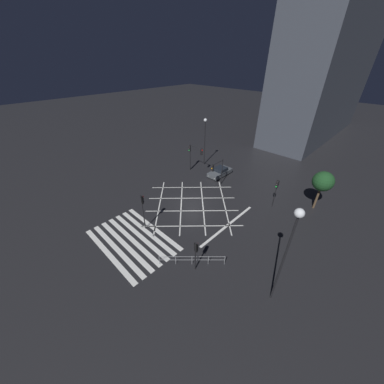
{
  "coord_description": "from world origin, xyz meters",
  "views": [
    {
      "loc": [
        15.88,
        -16.28,
        16.46
      ],
      "look_at": [
        0.0,
        0.0,
        1.91
      ],
      "focal_mm": 20.0,
      "sensor_mm": 36.0,
      "label": 1
    }
  ],
  "objects_px": {
    "traffic_light_se_cross": "(196,251)",
    "street_lamp_west": "(205,132)",
    "traffic_light_nw_cross": "(190,153)",
    "street_lamp_east": "(292,236)",
    "waiting_car": "(220,172)",
    "traffic_light_median_south": "(143,206)",
    "traffic_light_nw_main": "(196,154)",
    "traffic_light_ne_cross": "(276,188)",
    "street_tree_near": "(323,182)",
    "traffic_light_median_north": "(217,169)"
  },
  "relations": [
    {
      "from": "traffic_light_median_south",
      "to": "waiting_car",
      "type": "xyz_separation_m",
      "value": [
        -1.85,
        15.81,
        -2.5
      ]
    },
    {
      "from": "traffic_light_median_south",
      "to": "street_lamp_east",
      "type": "distance_m",
      "value": 14.65
    },
    {
      "from": "street_tree_near",
      "to": "waiting_car",
      "type": "xyz_separation_m",
      "value": [
        -14.05,
        -1.4,
        -3.23
      ]
    },
    {
      "from": "traffic_light_nw_main",
      "to": "traffic_light_se_cross",
      "type": "bearing_deg",
      "value": -46.63
    },
    {
      "from": "traffic_light_median_south",
      "to": "street_tree_near",
      "type": "relative_size",
      "value": 0.86
    },
    {
      "from": "traffic_light_nw_main",
      "to": "street_lamp_east",
      "type": "bearing_deg",
      "value": -31.15
    },
    {
      "from": "traffic_light_nw_cross",
      "to": "street_lamp_east",
      "type": "height_order",
      "value": "street_lamp_east"
    },
    {
      "from": "traffic_light_ne_cross",
      "to": "street_lamp_west",
      "type": "xyz_separation_m",
      "value": [
        -14.79,
        3.51,
        3.01
      ]
    },
    {
      "from": "street_tree_near",
      "to": "traffic_light_ne_cross",
      "type": "bearing_deg",
      "value": -137.98
    },
    {
      "from": "traffic_light_median_north",
      "to": "waiting_car",
      "type": "relative_size",
      "value": 0.95
    },
    {
      "from": "traffic_light_se_cross",
      "to": "street_lamp_west",
      "type": "bearing_deg",
      "value": 39.7
    },
    {
      "from": "traffic_light_nw_cross",
      "to": "traffic_light_nw_main",
      "type": "bearing_deg",
      "value": 85.68
    },
    {
      "from": "waiting_car",
      "to": "traffic_light_ne_cross",
      "type": "bearing_deg",
      "value": 78.09
    },
    {
      "from": "traffic_light_nw_cross",
      "to": "street_lamp_west",
      "type": "relative_size",
      "value": 0.53
    },
    {
      "from": "traffic_light_median_north",
      "to": "street_lamp_west",
      "type": "xyz_separation_m",
      "value": [
        -6.55,
        4.81,
        2.78
      ]
    },
    {
      "from": "traffic_light_nw_cross",
      "to": "street_tree_near",
      "type": "bearing_deg",
      "value": 99.68
    },
    {
      "from": "street_lamp_east",
      "to": "traffic_light_nw_cross",
      "type": "bearing_deg",
      "value": 150.52
    },
    {
      "from": "traffic_light_nw_cross",
      "to": "waiting_car",
      "type": "height_order",
      "value": "traffic_light_nw_cross"
    },
    {
      "from": "street_lamp_west",
      "to": "traffic_light_median_south",
      "type": "bearing_deg",
      "value": -69.23
    },
    {
      "from": "traffic_light_nw_cross",
      "to": "traffic_light_median_south",
      "type": "xyz_separation_m",
      "value": [
        6.88,
        -13.96,
        0.09
      ]
    },
    {
      "from": "traffic_light_median_south",
      "to": "traffic_light_ne_cross",
      "type": "relative_size",
      "value": 1.13
    },
    {
      "from": "traffic_light_nw_cross",
      "to": "street_tree_near",
      "type": "xyz_separation_m",
      "value": [
        19.07,
        3.25,
        0.83
      ]
    },
    {
      "from": "street_lamp_east",
      "to": "traffic_light_median_south",
      "type": "bearing_deg",
      "value": -171.32
    },
    {
      "from": "traffic_light_se_cross",
      "to": "street_lamp_west",
      "type": "height_order",
      "value": "street_lamp_west"
    },
    {
      "from": "traffic_light_ne_cross",
      "to": "traffic_light_nw_main",
      "type": "height_order",
      "value": "traffic_light_nw_main"
    },
    {
      "from": "traffic_light_nw_cross",
      "to": "traffic_light_median_south",
      "type": "bearing_deg",
      "value": 26.22
    },
    {
      "from": "traffic_light_nw_cross",
      "to": "waiting_car",
      "type": "xyz_separation_m",
      "value": [
        5.02,
        1.86,
        -2.41
      ]
    },
    {
      "from": "traffic_light_se_cross",
      "to": "traffic_light_nw_main",
      "type": "relative_size",
      "value": 0.71
    },
    {
      "from": "traffic_light_nw_cross",
      "to": "traffic_light_se_cross",
      "type": "height_order",
      "value": "traffic_light_nw_cross"
    },
    {
      "from": "street_lamp_east",
      "to": "street_tree_near",
      "type": "distance_m",
      "value": 15.46
    },
    {
      "from": "traffic_light_nw_cross",
      "to": "traffic_light_median_north",
      "type": "distance_m",
      "value": 7.09
    },
    {
      "from": "traffic_light_se_cross",
      "to": "traffic_light_ne_cross",
      "type": "relative_size",
      "value": 0.83
    },
    {
      "from": "street_lamp_west",
      "to": "street_tree_near",
      "type": "xyz_separation_m",
      "value": [
        18.71,
        0.02,
        -1.93
      ]
    },
    {
      "from": "traffic_light_se_cross",
      "to": "traffic_light_ne_cross",
      "type": "height_order",
      "value": "traffic_light_ne_cross"
    },
    {
      "from": "traffic_light_ne_cross",
      "to": "street_lamp_east",
      "type": "bearing_deg",
      "value": 26.49
    },
    {
      "from": "traffic_light_nw_main",
      "to": "street_tree_near",
      "type": "xyz_separation_m",
      "value": [
        17.52,
        3.37,
        0.51
      ]
    },
    {
      "from": "traffic_light_ne_cross",
      "to": "street_lamp_west",
      "type": "bearing_deg",
      "value": -103.34
    },
    {
      "from": "traffic_light_nw_cross",
      "to": "traffic_light_ne_cross",
      "type": "relative_size",
      "value": 1.09
    },
    {
      "from": "street_tree_near",
      "to": "traffic_light_median_south",
      "type": "bearing_deg",
      "value": -125.32
    },
    {
      "from": "traffic_light_se_cross",
      "to": "waiting_car",
      "type": "distance_m",
      "value": 18.62
    },
    {
      "from": "traffic_light_median_south",
      "to": "traffic_light_nw_main",
      "type": "relative_size",
      "value": 0.96
    },
    {
      "from": "traffic_light_ne_cross",
      "to": "street_lamp_west",
      "type": "relative_size",
      "value": 0.49
    },
    {
      "from": "traffic_light_ne_cross",
      "to": "street_tree_near",
      "type": "distance_m",
      "value": 5.39
    },
    {
      "from": "traffic_light_nw_main",
      "to": "traffic_light_median_north",
      "type": "bearing_deg",
      "value": -15.24
    },
    {
      "from": "street_lamp_east",
      "to": "street_lamp_west",
      "type": "relative_size",
      "value": 1.12
    },
    {
      "from": "traffic_light_median_north",
      "to": "traffic_light_median_south",
      "type": "bearing_deg",
      "value": -0.17
    },
    {
      "from": "traffic_light_ne_cross",
      "to": "waiting_car",
      "type": "xyz_separation_m",
      "value": [
        -10.13,
        2.14,
        -2.15
      ]
    },
    {
      "from": "traffic_light_median_south",
      "to": "traffic_light_nw_main",
      "type": "bearing_deg",
      "value": 21.04
    },
    {
      "from": "street_tree_near",
      "to": "waiting_car",
      "type": "distance_m",
      "value": 14.48
    },
    {
      "from": "traffic_light_median_south",
      "to": "traffic_light_nw_main",
      "type": "height_order",
      "value": "traffic_light_nw_main"
    }
  ]
}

